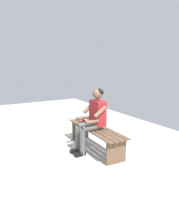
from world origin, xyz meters
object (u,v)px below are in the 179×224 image
bench_near (96,133)px  book_open (83,120)px  person_seated (92,118)px  apple (84,121)px

bench_near → book_open: bearing=-3.4°
person_seated → apple: bearing=-7.8°
person_seated → bench_near: bearing=-71.9°
person_seated → book_open: (0.67, -0.14, -0.23)m
bench_near → apple: (0.46, 0.03, 0.15)m
apple → book_open: size_ratio=0.20×
person_seated → book_open: bearing=-11.8°
bench_near → book_open: book_open is taller
book_open → person_seated: bearing=170.6°
person_seated → book_open: 0.72m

